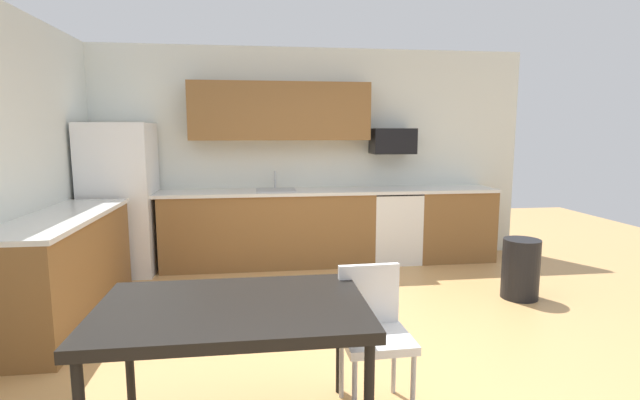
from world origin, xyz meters
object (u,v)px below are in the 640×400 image
Objects in this scene: oven_range at (393,226)px; dining_table at (233,316)px; trash_bin at (521,269)px; chair_near_table at (373,325)px; refrigerator at (121,199)px; microwave at (393,141)px.

oven_range is 3.87m from dining_table.
trash_bin is (2.73, 1.86, -0.40)m from dining_table.
chair_near_table is (0.81, 0.23, -0.20)m from dining_table.
chair_near_table reaches higher than trash_bin.
dining_table is at bearing -118.79° from oven_range.
refrigerator is 4.45m from trash_bin.
dining_table is (1.44, -3.31, -0.17)m from refrigerator.
microwave is 0.39× the size of dining_table.
trash_bin is (1.92, 1.63, -0.20)m from chair_near_table.
oven_range is at bearing -90.00° from microwave.
refrigerator is at bearing -178.61° from oven_range.
oven_range is at bearing 119.75° from trash_bin.
oven_range is 1.76m from trash_bin.
chair_near_table is at bearing 15.97° from dining_table.
refrigerator is 3.33m from oven_range.
oven_range is at bearing 71.62° from chair_near_table.
refrigerator is at bearing 126.25° from chair_near_table.
refrigerator is at bearing 113.54° from dining_table.
microwave is 4.04m from dining_table.
trash_bin is at bearing 40.33° from chair_near_table.
refrigerator reaches higher than trash_bin.
oven_range is 3.32m from chair_near_table.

